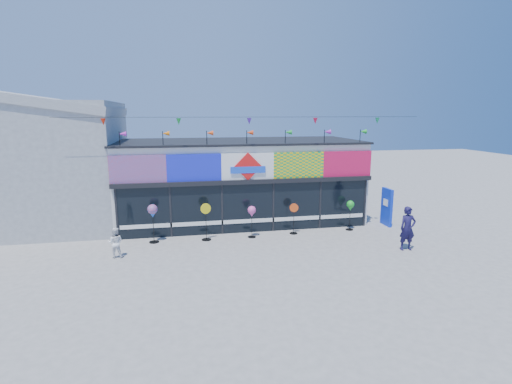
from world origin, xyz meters
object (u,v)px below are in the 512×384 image
object	(u,v)px
spinner_1	(206,221)
spinner_2	(252,212)
child	(115,243)
adult_man	(408,228)
spinner_4	(350,206)
spinner_0	(153,212)
blue_sign	(387,207)
spinner_3	(294,218)

from	to	relation	value
spinner_1	spinner_2	distance (m)	2.05
child	adult_man	bearing A→B (deg)	179.42
spinner_4	spinner_0	bearing A→B (deg)	-179.15
spinner_1	spinner_0	bearing A→B (deg)	177.36
blue_sign	child	distance (m)	12.67
spinner_0	adult_man	size ratio (longest dim) A/B	0.94
spinner_2	adult_man	world-z (taller)	adult_man
blue_sign	spinner_2	distance (m)	6.92
blue_sign	adult_man	distance (m)	3.65
spinner_1	spinner_3	size ratio (longest dim) A/B	1.15
spinner_2	spinner_4	xyz separation A→B (m)	(4.77, 0.23, -0.01)
spinner_4	child	size ratio (longest dim) A/B	1.20
spinner_0	spinner_3	distance (m)	6.28
blue_sign	spinner_1	world-z (taller)	blue_sign
blue_sign	spinner_3	world-z (taller)	blue_sign
spinner_3	child	bearing A→B (deg)	-167.75
spinner_1	spinner_3	bearing A→B (deg)	2.40
spinner_3	spinner_4	distance (m)	2.81
spinner_2	child	world-z (taller)	spinner_2
spinner_1	spinner_4	bearing A→B (deg)	2.00
spinner_2	spinner_0	bearing A→B (deg)	178.68
spinner_3	adult_man	distance (m)	4.91
blue_sign	spinner_2	world-z (taller)	blue_sign
spinner_3	spinner_4	bearing A→B (deg)	1.41
spinner_2	blue_sign	bearing A→B (deg)	5.46
adult_man	child	world-z (taller)	adult_man
blue_sign	spinner_3	size ratio (longest dim) A/B	1.29
adult_man	child	bearing A→B (deg)	177.17
child	blue_sign	bearing A→B (deg)	-164.09
spinner_1	child	bearing A→B (deg)	-157.52
spinner_0	spinner_1	world-z (taller)	spinner_0
spinner_4	adult_man	world-z (taller)	adult_man
spinner_0	spinner_2	distance (m)	4.27
adult_man	child	size ratio (longest dim) A/B	1.51
spinner_1	spinner_2	size ratio (longest dim) A/B	1.14
blue_sign	adult_man	xyz separation A→B (m)	(-1.01, -3.50, -0.03)
spinner_1	adult_man	size ratio (longest dim) A/B	0.92
blue_sign	spinner_1	xyz separation A→B (m)	(-8.91, -0.66, -0.06)
spinner_1	spinner_4	size ratio (longest dim) A/B	1.15
spinner_0	spinner_3	xyz separation A→B (m)	(6.25, 0.07, -0.59)
adult_man	spinner_2	bearing A→B (deg)	158.10
blue_sign	spinner_4	xyz separation A→B (m)	(-2.11, -0.43, 0.22)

